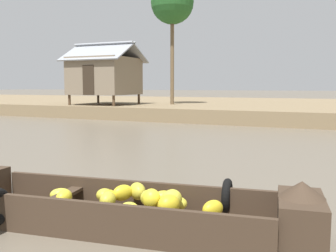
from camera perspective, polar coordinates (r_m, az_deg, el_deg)
The scene contains 5 objects.
ground_plane at distance 9.56m, azimuth -0.26°, elevation -5.72°, with size 300.00×300.00×0.00m, color #665B4C.
riverbank_strip at distance 28.41m, azimuth 16.10°, elevation 2.70°, with size 160.00×20.00×0.75m, color #7F6B4C.
banana_boat at distance 5.40m, azimuth -7.37°, elevation -12.05°, with size 5.48×2.28×0.82m.
stilt_house_left at distance 24.67m, azimuth -9.59°, elevation 7.65°, with size 4.35×4.02×3.95m.
palm_tree_near at distance 25.15m, azimuth 0.65°, elevation 18.17°, with size 2.75×2.75×7.89m.
Camera 1 is at (3.82, 1.46, 1.97)m, focal length 40.09 mm.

